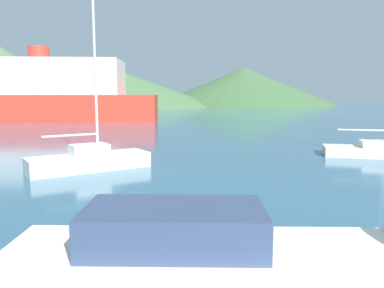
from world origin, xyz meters
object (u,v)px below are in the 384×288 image
(sailboat_inner, at_px, (90,157))
(ferry_distant, at_px, (41,94))
(sailboat_middle, at_px, (377,148))
(motorboat_near, at_px, (253,259))

(sailboat_inner, relative_size, ferry_distant, 0.38)
(sailboat_inner, relative_size, sailboat_middle, 1.08)
(ferry_distant, bearing_deg, sailboat_inner, -68.04)
(sailboat_inner, bearing_deg, sailboat_middle, -19.29)
(motorboat_near, relative_size, ferry_distant, 0.28)
(sailboat_middle, xyz_separation_m, ferry_distant, (-22.63, 32.87, 2.86))
(sailboat_inner, distance_m, ferry_distant, 34.44)
(sailboat_middle, distance_m, ferry_distant, 40.02)
(motorboat_near, bearing_deg, sailboat_middle, 57.94)
(motorboat_near, distance_m, sailboat_middle, 16.07)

